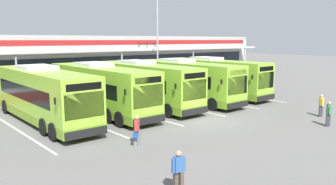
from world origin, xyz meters
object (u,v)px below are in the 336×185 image
Objects in this scene: pedestrian_near_bin at (329,113)px; lamp_post_centre at (157,33)px; coach_bus_rightmost at (213,77)px; coach_bus_right_centre at (184,81)px; pedestrian_with_handbag at (137,130)px; pedestrian_in_dark_coat at (321,105)px; pedestrian_child at (179,171)px; coach_bus_left_centre at (100,90)px; coach_bus_centre at (143,85)px; coach_bus_leftmost at (43,96)px.

lamp_post_centre is (5.21, 23.74, 5.42)m from pedestrian_near_bin.
coach_bus_rightmost reaches higher than pedestrian_near_bin.
pedestrian_near_bin is (0.79, -12.62, -0.91)m from coach_bus_right_centre.
pedestrian_in_dark_coat is at bearing -12.68° from pedestrian_with_handbag.
pedestrian_child is at bearing -134.07° from coach_bus_right_centre.
pedestrian_near_bin is at bearing 3.20° from pedestrian_child.
coach_bus_left_centre is 7.51× the size of pedestrian_child.
lamp_post_centre is (16.85, 19.01, 5.43)m from pedestrian_with_handbag.
coach_bus_rightmost is at bearing 38.43° from pedestrian_child.
pedestrian_child is at bearing -110.99° from pedestrian_with_handbag.
coach_bus_centre is 13.69m from pedestrian_in_dark_coat.
coach_bus_leftmost reaches higher than pedestrian_child.
pedestrian_in_dark_coat is 2.85m from pedestrian_near_bin.
pedestrian_with_handbag is 0.15× the size of lamp_post_centre.
coach_bus_centre is at bearing 0.62° from coach_bus_leftmost.
pedestrian_child is (-17.39, -13.79, -0.91)m from coach_bus_rightmost.
coach_bus_centre is 1.00× the size of coach_bus_right_centre.
pedestrian_child is at bearing -122.36° from coach_bus_centre.
lamp_post_centre is (2.84, 22.16, 5.42)m from pedestrian_in_dark_coat.
coach_bus_centre is 7.51× the size of pedestrian_with_handbag.
pedestrian_with_handbag is 1.00× the size of pedestrian_child.
pedestrian_with_handbag is at bearing -78.36° from coach_bus_leftmost.
coach_bus_rightmost reaches higher than pedestrian_in_dark_coat.
coach_bus_leftmost is 1.00× the size of coach_bus_right_centre.
coach_bus_right_centre is at bearing -3.44° from coach_bus_left_centre.
coach_bus_leftmost is at bearing 135.72° from pedestrian_near_bin.
pedestrian_in_dark_coat is (7.33, -11.52, -0.91)m from coach_bus_centre.
pedestrian_with_handbag is 5.90m from pedestrian_child.
lamp_post_centre is at bearing 48.44° from pedestrian_with_handbag.
coach_bus_right_centre is 1.11× the size of lamp_post_centre.
coach_bus_right_centre reaches higher than pedestrian_child.
coach_bus_leftmost and coach_bus_centre have the same top height.
coach_bus_rightmost is 7.51× the size of pedestrian_near_bin.
coach_bus_left_centre is at bearing 179.86° from coach_bus_centre.
coach_bus_centre is 15.39m from lamp_post_centre.
pedestrian_in_dark_coat is 1.00× the size of pedestrian_child.
coach_bus_right_centre is 13.41m from lamp_post_centre.
pedestrian_near_bin is at bearing -22.14° from pedestrian_with_handbag.
coach_bus_rightmost is 7.51× the size of pedestrian_with_handbag.
coach_bus_left_centre is 8.23m from coach_bus_right_centre.
coach_bus_right_centre is at bearing -6.63° from coach_bus_centre.
coach_bus_rightmost is at bearing 5.20° from coach_bus_right_centre.
coach_bus_centre is 7.51× the size of pedestrian_child.
coach_bus_leftmost and coach_bus_right_centre have the same top height.
pedestrian_in_dark_coat is (14.01, -3.15, 0.02)m from pedestrian_with_handbag.
coach_bus_rightmost is at bearing 28.49° from pedestrian_with_handbag.
coach_bus_rightmost reaches higher than pedestrian_with_handbag.
coach_bus_leftmost reaches higher than pedestrian_with_handbag.
coach_bus_left_centre is at bearing 1.32° from coach_bus_leftmost.
coach_bus_left_centre is at bearing 134.61° from pedestrian_in_dark_coat.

